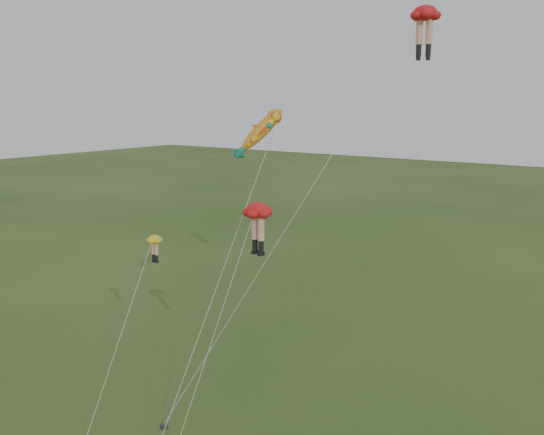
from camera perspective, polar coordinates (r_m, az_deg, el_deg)
The scene contains 4 objects.
legs_kite_red_high at distance 35.69m, azimuth 13.95°, elevation 17.46°, with size 10.30×13.02×22.73m.
legs_kite_red_mid at distance 30.52m, azimuth -1.43°, elevation 0.08°, with size 2.73×6.05×12.61m.
legs_kite_yellow at distance 38.18m, azimuth -11.21°, elevation -2.82°, with size 4.38×9.74×9.39m.
fish_kite at distance 34.53m, azimuth -1.01°, elevation 8.12°, with size 2.58×11.47×17.44m.
Camera 1 is at (20.88, -20.60, 17.72)m, focal length 40.00 mm.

